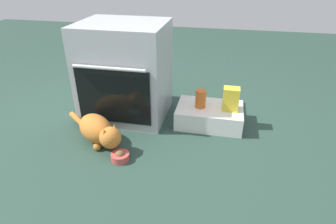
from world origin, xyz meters
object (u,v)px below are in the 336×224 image
object	(u,v)px
pantry_cabinet	(209,115)
oven	(125,71)
sauce_jar	(201,99)
food_bowl	(120,156)
cat	(98,130)
snack_bag	(231,99)

from	to	relation	value
pantry_cabinet	oven	bearing A→B (deg)	177.59
sauce_jar	pantry_cabinet	bearing A→B (deg)	11.81
pantry_cabinet	food_bowl	world-z (taller)	pantry_cabinet
cat	snack_bag	distance (m)	1.00
cat	sauce_jar	distance (m)	0.80
pantry_cabinet	sauce_jar	size ratio (longest dim) A/B	3.65
food_bowl	snack_bag	xyz separation A→B (m)	(0.68, 0.58, 0.21)
food_bowl	snack_bag	size ratio (longest dim) A/B	0.68
sauce_jar	oven	bearing A→B (deg)	175.83
pantry_cabinet	cat	bearing A→B (deg)	-148.88
oven	cat	bearing A→B (deg)	-95.84
oven	sauce_jar	bearing A→B (deg)	-4.17
oven	cat	distance (m)	0.55
cat	oven	bearing A→B (deg)	119.16
oven	food_bowl	world-z (taller)	oven
pantry_cabinet	sauce_jar	xyz separation A→B (m)	(-0.08, -0.02, 0.14)
cat	pantry_cabinet	bearing A→B (deg)	66.12
food_bowl	oven	bearing A→B (deg)	104.35
snack_bag	oven	bearing A→B (deg)	177.11
food_bowl	cat	distance (m)	0.27
cat	sauce_jar	size ratio (longest dim) A/B	3.97
sauce_jar	snack_bag	distance (m)	0.23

